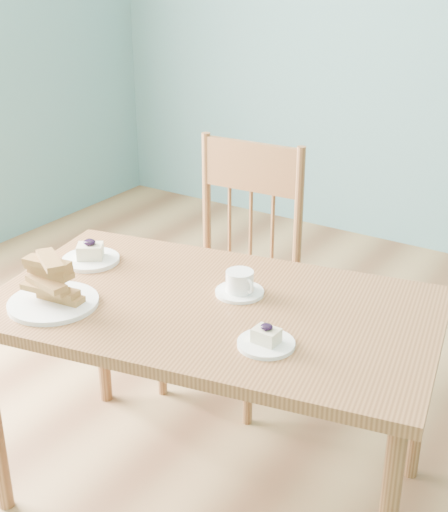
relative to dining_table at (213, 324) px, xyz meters
The scene contains 7 objects.
room 0.85m from the dining_table, 34.13° to the right, with size 5.01×5.01×2.71m.
dining_table is the anchor object (origin of this frame).
dining_chair 0.64m from the dining_table, 117.27° to the left, with size 0.45×0.43×0.94m.
cheesecake_plate_near 0.28m from the dining_table, 25.88° to the right, with size 0.15×0.15×0.06m.
cheesecake_plate_far 0.49m from the dining_table, behind, with size 0.18×0.18×0.08m.
coffee_cup 0.14m from the dining_table, 70.76° to the left, with size 0.14×0.14×0.07m.
biscotti_plate 0.46m from the dining_table, 145.81° to the right, with size 0.25×0.25×0.15m.
Camera 1 is at (0.65, -1.24, 1.60)m, focal length 50.00 mm.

